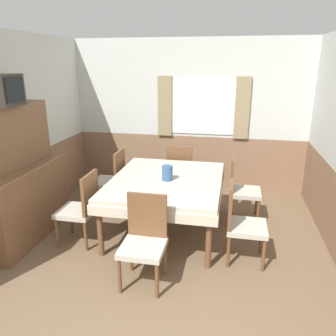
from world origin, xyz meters
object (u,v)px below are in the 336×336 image
Objects in this scene: chair_right_near at (241,221)px; chair_left_far at (112,178)px; chair_left_near at (82,207)px; dining_table at (167,186)px; chair_head_near at (145,238)px; chair_right_far at (240,187)px; sideboard at (21,185)px; vase at (167,173)px; tv at (4,90)px; chair_head_window at (180,170)px.

chair_left_far is (-1.94, 1.07, 0.00)m from chair_right_near.
chair_left_far is 1.00× the size of chair_left_near.
dining_table is 1.13m from chair_head_near.
chair_left_near is (-0.97, -0.54, -0.15)m from dining_table.
dining_table is 1.12m from chair_left_far.
chair_right_far is at bearing -61.06° from chair_left_near.
dining_table is 1.89× the size of chair_left_far.
chair_right_near is 2.74m from sideboard.
vase is (-0.95, 0.49, 0.35)m from chair_right_near.
chair_head_near is at bearing -15.14° from tv.
chair_right_far and chair_left_near have the same top height.
chair_right_near is (0.97, -0.54, -0.15)m from dining_table.
chair_head_window is 2.85m from tv.
tv is at bearing -66.29° from chair_right_far.
tv is (-0.76, -1.19, 1.41)m from chair_left_far.
chair_right_far is at bearing -31.00° from chair_head_window.
chair_right_near is (0.97, -1.66, 0.00)m from chair_head_window.
chair_right_near is 3.06m from tv.
sideboard is at bearing -162.03° from dining_table.
chair_head_near is at bearing -17.37° from sideboard.
chair_head_window and chair_right_far have the same top height.
tv is (-2.71, -0.11, 1.41)m from chair_right_near.
chair_head_window is 1.00× the size of chair_left_far.
tv is (-1.74, -0.65, 1.26)m from dining_table.
chair_right_far is (0.97, -0.58, 0.00)m from chair_head_window.
tv is at bearing -73.34° from sideboard.
dining_table is 1.89× the size of chair_right_near.
chair_right_near is 1.00× the size of chair_left_far.
chair_left_far is at bearing 149.47° from vase.
sideboard is 8.92× the size of vase.
chair_head_window is (-0.00, 1.12, -0.15)m from dining_table.
dining_table is 1.12m from chair_left_near.
chair_right_near is at bearing 0.70° from sideboard.
sideboard is (-2.73, -0.03, 0.24)m from chair_right_near.
vase reaches higher than chair_left_near.
chair_head_window is 1.00× the size of chair_right_near.
vase reaches higher than chair_head_near.
chair_head_window is at bearing 45.61° from tv.
chair_right_near is at bearing -149.00° from chair_head_near.
dining_table is at bearing -118.94° from chair_right_near.
vase reaches higher than chair_left_far.
sideboard is (-0.79, -1.11, 0.24)m from chair_left_far.
chair_head_window is at bearing 90.00° from dining_table.
tv is (-0.76, -0.11, 1.41)m from chair_left_near.
chair_left_near is 1.61m from tv.
chair_head_window is 2.45m from sideboard.
tv reaches higher than chair_head_near.
sideboard reaches higher than chair_left_near.
chair_left_near is at bearing 8.52° from tv.
chair_right_near is at bearing -90.00° from chair_left_near.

